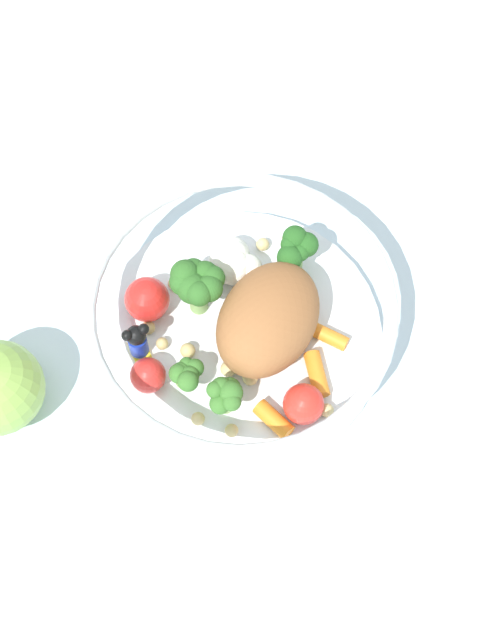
# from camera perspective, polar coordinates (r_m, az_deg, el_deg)

# --- Properties ---
(ground_plane) EXTENTS (2.40, 2.40, 0.00)m
(ground_plane) POSITION_cam_1_polar(r_m,az_deg,el_deg) (0.71, -0.12, 0.33)
(ground_plane) COLOR silver
(food_container) EXTENTS (0.22, 0.22, 0.07)m
(food_container) POSITION_cam_1_polar(r_m,az_deg,el_deg) (0.67, 0.08, 0.20)
(food_container) COLOR white
(food_container) RESTS_ON ground_plane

